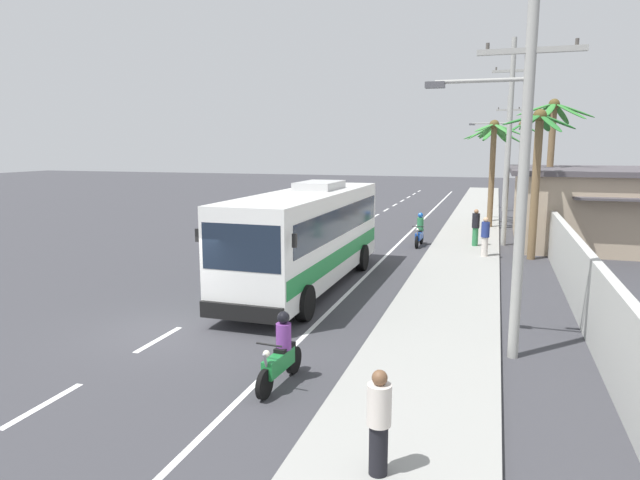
{
  "coord_description": "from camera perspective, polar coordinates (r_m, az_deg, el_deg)",
  "views": [
    {
      "loc": [
        8.09,
        -12.46,
        4.92
      ],
      "look_at": [
        2.36,
        5.63,
        1.7
      ],
      "focal_mm": 31.13,
      "sensor_mm": 36.0,
      "label": 1
    }
  ],
  "objects": [
    {
      "name": "palm_fourth",
      "position": [
        37.4,
        17.36,
        8.38
      ],
      "size": [
        3.72,
        3.57,
        6.31
      ],
      "color": "brown",
      "rests_on": "ground"
    },
    {
      "name": "coach_bus_foreground",
      "position": [
        19.38,
        -1.23,
        0.64
      ],
      "size": [
        2.92,
        10.66,
        3.64
      ],
      "color": "white",
      "rests_on": "ground"
    },
    {
      "name": "sidewalk_kerb",
      "position": [
        23.01,
        13.98,
        -2.83
      ],
      "size": [
        3.2,
        90.0,
        0.14
      ],
      "primitive_type": "cube",
      "color": "#999993",
      "rests_on": "ground"
    },
    {
      "name": "utility_pole_nearest",
      "position": [
        13.25,
        19.86,
        7.07
      ],
      "size": [
        3.36,
        0.24,
        8.31
      ],
      "color": "#9E9E99",
      "rests_on": "ground"
    },
    {
      "name": "palm_nearest",
      "position": [
        47.87,
        19.96,
        9.25
      ],
      "size": [
        2.77,
        3.03,
        6.91
      ],
      "color": "brown",
      "rests_on": "ground"
    },
    {
      "name": "pedestrian_far_walk",
      "position": [
        25.32,
        16.62,
        0.42
      ],
      "size": [
        0.36,
        0.36,
        1.73
      ],
      "rotation": [
        0.0,
        0.0,
        1.64
      ],
      "color": "beige",
      "rests_on": "sidewalk_kerb"
    },
    {
      "name": "pedestrian_near_kerb",
      "position": [
        27.83,
        15.71,
        1.33
      ],
      "size": [
        0.36,
        0.36,
        1.79
      ],
      "rotation": [
        0.0,
        0.0,
        1.56
      ],
      "color": "#2D7A47",
      "rests_on": "sidewalk_kerb"
    },
    {
      "name": "boundary_wall",
      "position": [
        26.86,
        22.75,
        0.57
      ],
      "size": [
        0.24,
        60.0,
        2.09
      ],
      "primitive_type": "cube",
      "color": "#B2B2AD",
      "rests_on": "ground"
    },
    {
      "name": "utility_pole_mid",
      "position": [
        28.93,
        18.84,
        9.62
      ],
      "size": [
        1.89,
        0.24,
        10.01
      ],
      "color": "#9E9E99",
      "rests_on": "ground"
    },
    {
      "name": "ground_plane",
      "position": [
        15.65,
        -14.81,
        -9.02
      ],
      "size": [
        160.0,
        160.0,
        0.0
      ],
      "primitive_type": "plane",
      "color": "#3A3A3F"
    },
    {
      "name": "motorcycle_trailing",
      "position": [
        11.78,
        -4.05,
        -11.74
      ],
      "size": [
        0.56,
        1.96,
        1.54
      ],
      "color": "black",
      "rests_on": "ground"
    },
    {
      "name": "palm_second",
      "position": [
        32.18,
        22.72,
        9.31
      ],
      "size": [
        3.98,
        3.93,
        7.37
      ],
      "color": "brown",
      "rests_on": "ground"
    },
    {
      "name": "palm_farthest",
      "position": [
        34.49,
        17.34,
        8.44
      ],
      "size": [
        3.18,
        2.93,
        6.44
      ],
      "color": "brown",
      "rests_on": "ground"
    },
    {
      "name": "motorcycle_beside_bus",
      "position": [
        28.08,
        10.2,
        0.77
      ],
      "size": [
        0.56,
        1.96,
        1.65
      ],
      "color": "black",
      "rests_on": "ground"
    },
    {
      "name": "lane_markings",
      "position": [
        28.43,
        5.27,
        -0.37
      ],
      "size": [
        3.64,
        71.49,
        0.01
      ],
      "color": "white",
      "rests_on": "ground"
    },
    {
      "name": "palm_third",
      "position": [
        25.71,
        21.41,
        7.82
      ],
      "size": [
        3.04,
        2.83,
        6.47
      ],
      "color": "brown",
      "rests_on": "ground"
    },
    {
      "name": "utility_pole_far",
      "position": [
        44.61,
        18.48,
        8.78
      ],
      "size": [
        3.73,
        0.24,
        8.67
      ],
      "color": "#9E9E99",
      "rests_on": "ground"
    },
    {
      "name": "pedestrian_midwalk",
      "position": [
        8.51,
        6.07,
        -17.97
      ],
      "size": [
        0.36,
        0.36,
        1.62
      ],
      "rotation": [
        0.0,
        0.0,
        4.34
      ],
      "color": "black",
      "rests_on": "sidewalk_kerb"
    }
  ]
}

